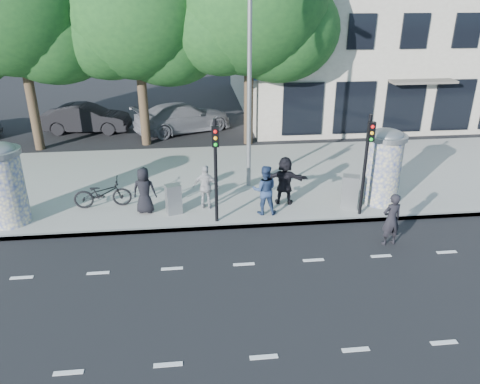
{
  "coord_description": "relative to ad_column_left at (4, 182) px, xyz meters",
  "views": [
    {
      "loc": [
        -1.33,
        -9.69,
        7.18
      ],
      "look_at": [
        0.12,
        3.5,
        1.29
      ],
      "focal_mm": 35.0,
      "sensor_mm": 36.0,
      "label": 1
    }
  ],
  "objects": [
    {
      "name": "traffic_pole_near",
      "position": [
        6.6,
        -0.71,
        0.69
      ],
      "size": [
        0.22,
        0.31,
        3.4
      ],
      "color": "black",
      "rests_on": "sidewalk"
    },
    {
      "name": "car_right",
      "position": [
        5.51,
        10.24,
        -0.78
      ],
      "size": [
        4.01,
        5.6,
        1.51
      ],
      "primitive_type": "imported",
      "rotation": [
        0.0,
        0.0,
        1.98
      ],
      "color": "slate",
      "rests_on": "ground"
    },
    {
      "name": "ped_e",
      "position": [
        6.32,
        0.34,
        -0.61
      ],
      "size": [
        1.02,
        0.75,
        1.56
      ],
      "primitive_type": "imported",
      "rotation": [
        0.0,
        0.0,
        2.86
      ],
      "color": "#A2A2A5",
      "rests_on": "sidewalk"
    },
    {
      "name": "cabinet_right",
      "position": [
        11.19,
        -0.14,
        -0.8
      ],
      "size": [
        0.66,
        0.57,
        1.17
      ],
      "primitive_type": "cube",
      "rotation": [
        0.0,
        0.0,
        -0.34
      ],
      "color": "slate",
      "rests_on": "sidewalk"
    },
    {
      "name": "curb",
      "position": [
        7.2,
        -0.95,
        -1.46
      ],
      "size": [
        40.0,
        0.1,
        0.16
      ],
      "primitive_type": "cube",
      "color": "slate",
      "rests_on": "ground"
    },
    {
      "name": "ad_column_left",
      "position": [
        0.0,
        0.0,
        0.0
      ],
      "size": [
        1.36,
        1.36,
        2.65
      ],
      "color": "beige",
      "rests_on": "sidewalk"
    },
    {
      "name": "car_mid",
      "position": [
        0.44,
        10.71,
        -0.8
      ],
      "size": [
        1.98,
        4.59,
        1.47
      ],
      "primitive_type": "imported",
      "rotation": [
        0.0,
        0.0,
        1.47
      ],
      "color": "black",
      "rests_on": "ground"
    },
    {
      "name": "ped_c",
      "position": [
        8.22,
        -0.26,
        -0.54
      ],
      "size": [
        0.89,
        0.73,
        1.7
      ],
      "primitive_type": "imported",
      "rotation": [
        0.0,
        0.0,
        3.03
      ],
      "color": "navy",
      "rests_on": "sidewalk"
    },
    {
      "name": "traffic_pole_far",
      "position": [
        11.4,
        -0.71,
        0.69
      ],
      "size": [
        0.22,
        0.31,
        3.4
      ],
      "color": "black",
      "rests_on": "sidewalk"
    },
    {
      "name": "ped_f",
      "position": [
        9.03,
        0.46,
        -0.53
      ],
      "size": [
        1.67,
        0.94,
        1.71
      ],
      "primitive_type": "imported",
      "rotation": [
        0.0,
        0.0,
        2.9
      ],
      "color": "black",
      "rests_on": "sidewalk"
    },
    {
      "name": "ground",
      "position": [
        7.2,
        -4.5,
        -1.54
      ],
      "size": [
        120.0,
        120.0,
        0.0
      ],
      "primitive_type": "plane",
      "color": "black",
      "rests_on": "ground"
    },
    {
      "name": "tree_mid_left",
      "position": [
        -1.3,
        8.0,
        4.96
      ],
      "size": [
        7.2,
        7.2,
        9.57
      ],
      "color": "#38281C",
      "rests_on": "ground"
    },
    {
      "name": "bicycle",
      "position": [
        2.78,
        0.83,
        -0.88
      ],
      "size": [
        0.82,
        1.97,
        1.01
      ],
      "primitive_type": "imported",
      "rotation": [
        0.0,
        0.0,
        1.65
      ],
      "color": "black",
      "rests_on": "sidewalk"
    },
    {
      "name": "ped_a",
      "position": [
        4.26,
        0.25,
        -0.59
      ],
      "size": [
        0.85,
        0.62,
        1.59
      ],
      "primitive_type": "imported",
      "rotation": [
        0.0,
        0.0,
        2.98
      ],
      "color": "black",
      "rests_on": "sidewalk"
    },
    {
      "name": "street_lamp",
      "position": [
        8.0,
        2.13,
        3.26
      ],
      "size": [
        0.25,
        0.93,
        8.0
      ],
      "color": "slate",
      "rests_on": "sidewalk"
    },
    {
      "name": "building",
      "position": [
        19.2,
        15.49,
        4.46
      ],
      "size": [
        20.3,
        15.85,
        12.0
      ],
      "color": "#AA9F8E",
      "rests_on": "ground"
    },
    {
      "name": "tree_center",
      "position": [
        8.7,
        7.8,
        4.77
      ],
      "size": [
        7.0,
        7.0,
        9.3
      ],
      "color": "#38281C",
      "rests_on": "ground"
    },
    {
      "name": "tree_near_left",
      "position": [
        3.7,
        8.2,
        4.53
      ],
      "size": [
        6.8,
        6.8,
        8.97
      ],
      "color": "#38281C",
      "rests_on": "ground"
    },
    {
      "name": "lane_dash_near",
      "position": [
        7.2,
        -6.7,
        -1.53
      ],
      "size": [
        32.0,
        0.12,
        0.01
      ],
      "primitive_type": "cube",
      "color": "silver",
      "rests_on": "ground"
    },
    {
      "name": "ad_column_right",
      "position": [
        12.4,
        0.2,
        0.0
      ],
      "size": [
        1.36,
        1.36,
        2.65
      ],
      "color": "beige",
      "rests_on": "sidewalk"
    },
    {
      "name": "man_road",
      "position": [
        11.67,
        -2.44,
        -0.71
      ],
      "size": [
        0.66,
        0.49,
        1.65
      ],
      "primitive_type": "imported",
      "rotation": [
        0.0,
        0.0,
        3.32
      ],
      "color": "black",
      "rests_on": "ground"
    },
    {
      "name": "cabinet_left",
      "position": [
        5.21,
        0.07,
        -0.88
      ],
      "size": [
        0.57,
        0.48,
        1.02
      ],
      "primitive_type": "cube",
      "rotation": [
        0.0,
        0.0,
        0.3
      ],
      "color": "slate",
      "rests_on": "sidewalk"
    },
    {
      "name": "sidewalk",
      "position": [
        7.2,
        3.0,
        -1.46
      ],
      "size": [
        40.0,
        8.0,
        0.15
      ],
      "primitive_type": "cube",
      "color": "gray",
      "rests_on": "ground"
    },
    {
      "name": "lane_dash_far",
      "position": [
        7.2,
        -3.1,
        -1.53
      ],
      "size": [
        32.0,
        0.12,
        0.01
      ],
      "primitive_type": "cube",
      "color": "silver",
      "rests_on": "ground"
    }
  ]
}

